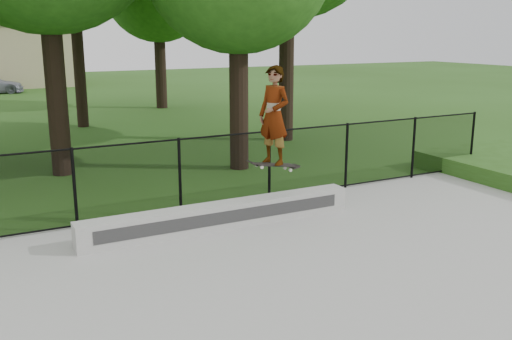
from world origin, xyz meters
The scene contains 3 objects.
grind_ledge centered at (0.35, 4.70, 0.29)m, with size 5.23×0.40×0.46m, color #B2B3AD.
skater_airborne centered at (1.32, 4.51, 2.06)m, with size 0.84×0.76×1.93m.
chainlink_fence centered at (0.00, 5.90, 0.81)m, with size 16.06×0.06×1.50m.
Camera 1 is at (-3.68, -4.35, 3.54)m, focal length 40.00 mm.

